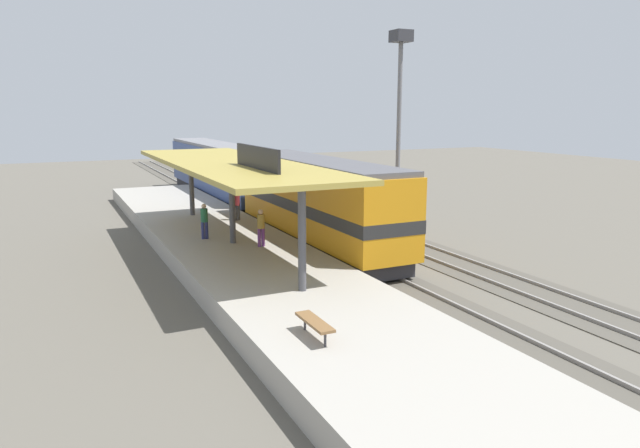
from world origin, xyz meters
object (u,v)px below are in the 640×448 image
(light_mast, at_px, (400,86))
(person_walking, at_px, (204,219))
(person_boarding, at_px, (261,226))
(locomotive, at_px, (317,202))
(person_waiting, at_px, (237,203))
(platform_bench, at_px, (315,322))
(passenger_carriage_single, at_px, (219,171))

(light_mast, xyz_separation_m, person_walking, (-13.38, -3.75, -6.54))
(person_walking, xyz_separation_m, person_boarding, (1.93, -2.61, 0.00))
(locomotive, distance_m, person_waiting, 5.54)
(platform_bench, height_order, person_waiting, person_waiting)
(person_waiting, distance_m, person_boarding, 6.62)
(platform_bench, bearing_deg, locomotive, 64.34)
(person_walking, bearing_deg, passenger_carriage_single, 71.97)
(locomotive, xyz_separation_m, passenger_carriage_single, (0.00, 18.00, -0.10))
(locomotive, height_order, person_boarding, locomotive)
(locomotive, bearing_deg, person_boarding, -154.35)
(platform_bench, distance_m, light_mast, 23.08)
(person_waiting, height_order, person_boarding, same)
(passenger_carriage_single, distance_m, person_waiting, 13.49)
(locomotive, bearing_deg, platform_bench, -115.66)
(person_waiting, height_order, person_walking, same)
(person_walking, bearing_deg, person_waiting, 53.99)
(platform_bench, distance_m, locomotive, 13.90)
(locomotive, relative_size, person_boarding, 8.44)
(light_mast, xyz_separation_m, person_boarding, (-11.45, -6.37, -6.54))
(locomotive, distance_m, person_boarding, 4.09)
(light_mast, distance_m, person_waiting, 12.39)
(light_mast, height_order, person_waiting, light_mast)
(platform_bench, relative_size, person_waiting, 0.99)
(locomotive, height_order, person_waiting, locomotive)
(platform_bench, height_order, person_boarding, person_boarding)
(light_mast, relative_size, person_waiting, 6.84)
(person_walking, bearing_deg, light_mast, 15.67)
(person_waiting, xyz_separation_m, person_boarding, (-0.93, -6.55, 0.00))
(passenger_carriage_single, xyz_separation_m, person_boarding, (-3.65, -19.75, -0.46))
(passenger_carriage_single, bearing_deg, locomotive, -90.00)
(person_boarding, bearing_deg, locomotive, 25.65)
(locomotive, bearing_deg, person_waiting, 119.55)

